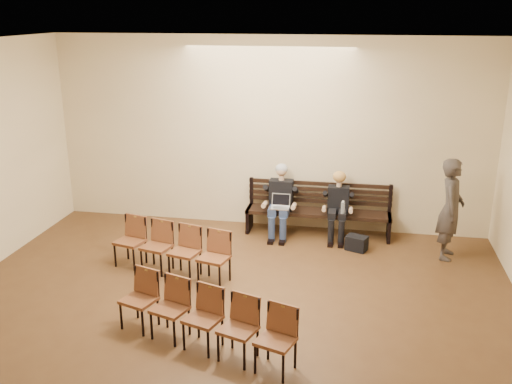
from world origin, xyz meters
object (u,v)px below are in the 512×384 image
(bench, at_px, (318,223))
(seated_man, at_px, (280,202))
(laptop, at_px, (280,209))
(water_bottle, at_px, (343,213))
(chair_row_back, at_px, (203,319))
(chair_row_front, at_px, (170,250))
(seated_woman, at_px, (338,210))
(bag, at_px, (357,243))
(passerby, at_px, (452,202))

(bench, relative_size, seated_man, 2.08)
(seated_man, bearing_deg, laptop, -84.06)
(water_bottle, bearing_deg, chair_row_back, -113.11)
(bench, bearing_deg, chair_row_front, -135.94)
(laptop, height_order, chair_row_back, chair_row_back)
(seated_woman, bearing_deg, water_bottle, -69.30)
(water_bottle, xyz_separation_m, bag, (0.27, -0.23, -0.44))
(laptop, distance_m, water_bottle, 1.09)
(bench, relative_size, passerby, 1.35)
(chair_row_front, bearing_deg, seated_woman, 52.01)
(water_bottle, height_order, chair_row_front, chair_row_front)
(seated_woman, bearing_deg, bench, 161.27)
(bench, relative_size, seated_woman, 2.42)
(bench, relative_size, bag, 7.57)
(passerby, bearing_deg, water_bottle, 93.17)
(seated_woman, distance_m, passerby, 1.93)
(water_bottle, bearing_deg, bench, 140.52)
(bench, height_order, seated_man, seated_man)
(bag, relative_size, chair_row_front, 0.18)
(seated_woman, distance_m, chair_row_front, 3.11)
(water_bottle, distance_m, chair_row_front, 3.04)
(seated_woman, distance_m, bag, 0.72)
(chair_row_front, bearing_deg, seated_man, 67.31)
(bench, xyz_separation_m, seated_man, (-0.67, -0.12, 0.40))
(seated_woman, bearing_deg, seated_man, 180.00)
(water_bottle, distance_m, passerby, 1.79)
(laptop, bearing_deg, seated_man, 91.47)
(bench, relative_size, chair_row_front, 1.35)
(bag, height_order, chair_row_front, chair_row_front)
(laptop, xyz_separation_m, chair_row_back, (-0.41, -3.55, -0.19))
(chair_row_front, xyz_separation_m, chair_row_back, (1.04, -1.87, -0.01))
(seated_man, relative_size, chair_row_back, 0.53)
(laptop, bearing_deg, bench, 24.24)
(water_bottle, bearing_deg, laptop, 179.20)
(chair_row_front, bearing_deg, chair_row_back, -46.91)
(bag, relative_size, chair_row_back, 0.15)
(water_bottle, bearing_deg, seated_man, 167.44)
(passerby, bearing_deg, seated_woman, 86.03)
(chair_row_front, height_order, chair_row_back, chair_row_front)
(passerby, height_order, chair_row_front, passerby)
(bench, xyz_separation_m, water_bottle, (0.45, -0.37, 0.34))
(seated_man, xyz_separation_m, seated_woman, (1.02, 0.00, -0.09))
(seated_woman, distance_m, water_bottle, 0.27)
(seated_woman, relative_size, water_bottle, 4.63)
(bag, distance_m, passerby, 1.68)
(seated_man, relative_size, seated_woman, 1.17)
(water_bottle, bearing_deg, seated_woman, 110.70)
(bag, bearing_deg, water_bottle, 139.63)
(water_bottle, bearing_deg, bag, -40.37)
(laptop, height_order, chair_row_front, chair_row_front)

